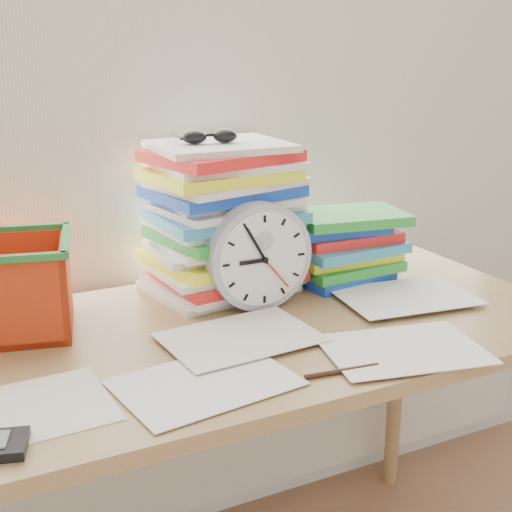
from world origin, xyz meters
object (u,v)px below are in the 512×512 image
clock (259,256)px  book_stack (341,246)px  desk (241,360)px  paper_stack (224,218)px

clock → book_stack: size_ratio=0.84×
desk → clock: 0.22m
desk → clock: clock is taller
paper_stack → book_stack: paper_stack is taller
desk → book_stack: bearing=25.6°
paper_stack → clock: 0.16m
desk → book_stack: book_stack is taller
book_stack → clock: bearing=-161.8°
desk → clock: bearing=44.1°
paper_stack → clock: paper_stack is taller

